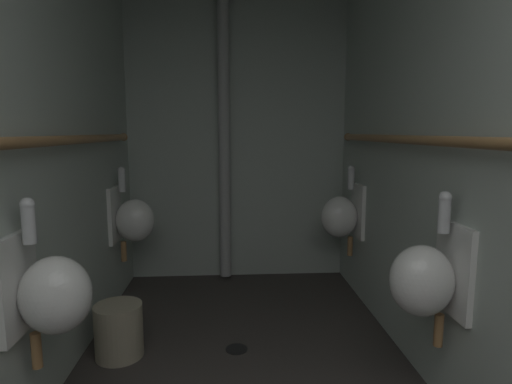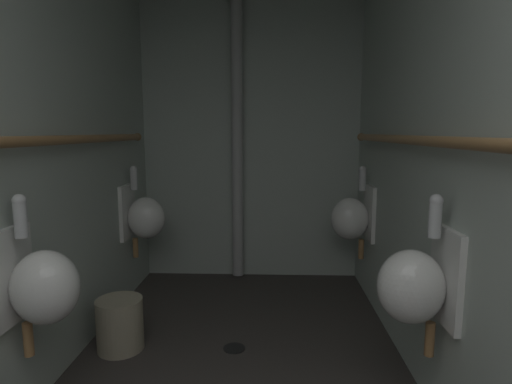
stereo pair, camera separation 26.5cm
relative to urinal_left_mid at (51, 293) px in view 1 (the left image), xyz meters
The scene contains 12 objects.
wall_left 0.68m from the urinal_left_mid, 164.85° to the left, with size 0.06×4.23×2.68m, color #AFBAB0.
wall_right 1.98m from the urinal_left_mid, ahead, with size 0.06×4.23×2.68m, color #AFBAB0.
wall_back 2.39m from the urinal_left_mid, 68.38° to the left, with size 2.10×0.06×2.68m, color #AFBAB0.
urinal_left_mid is the anchor object (origin of this frame).
urinal_left_far 1.52m from the urinal_left_mid, 90.00° to the left, with size 0.32×0.30×0.76m.
urinal_right_mid 1.69m from the urinal_left_mid, ahead, with size 0.32×0.30×0.76m.
urinal_right_far 2.30m from the urinal_left_mid, 42.63° to the left, with size 0.32×0.30×0.76m.
supply_pipe_left 0.65m from the urinal_left_mid, 158.80° to the left, with size 0.06×3.44×0.06m.
supply_pipe_right 1.89m from the urinal_left_mid, ahead, with size 0.06×3.51×0.06m.
standpipe_back_wall 2.25m from the urinal_left_mid, 70.26° to the left, with size 0.10×0.10×2.63m, color #B2B2B2.
floor_drain 1.27m from the urinal_left_mid, 41.48° to the left, with size 0.14×0.14×0.01m, color black.
waste_bin 0.86m from the urinal_left_mid, 82.71° to the left, with size 0.29×0.29×0.33m, color #9E937A.
Camera 1 is at (-0.07, 0.25, 1.36)m, focal length 29.25 mm.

